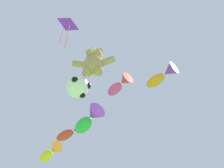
% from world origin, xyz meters
% --- Properties ---
extents(teddy_bear_kite, '(1.86, 0.82, 1.89)m').
position_xyz_m(teddy_bear_kite, '(-0.03, 6.09, 9.83)').
color(teddy_bear_kite, tan).
extents(soccer_ball_kite, '(1.00, 0.99, 0.92)m').
position_xyz_m(soccer_ball_kite, '(-0.65, 6.37, 8.58)').
color(soccer_ball_kite, white).
extents(fish_kite_tangerine, '(1.53, 1.33, 0.60)m').
position_xyz_m(fish_kite_tangerine, '(2.84, 7.15, 9.70)').
color(fish_kite_tangerine, orange).
extents(fish_kite_magenta, '(1.48, 1.42, 0.67)m').
position_xyz_m(fish_kite_magenta, '(0.86, 8.12, 10.61)').
color(fish_kite_magenta, '#E53F9E').
extents(fish_kite_emerald, '(2.01, 2.08, 0.92)m').
position_xyz_m(fish_kite_emerald, '(-1.00, 9.75, 10.00)').
color(fish_kite_emerald, green).
extents(fish_kite_crimson, '(2.08, 1.53, 0.72)m').
position_xyz_m(fish_kite_crimson, '(-2.36, 11.23, 10.58)').
color(fish_kite_crimson, red).
extents(fish_kite_goldfin, '(1.96, 1.88, 0.77)m').
position_xyz_m(fish_kite_goldfin, '(-4.16, 12.96, 10.55)').
color(fish_kite_goldfin, yellow).
extents(diamond_kite, '(1.02, 0.82, 3.03)m').
position_xyz_m(diamond_kite, '(-1.59, 5.86, 13.26)').
color(diamond_kite, purple).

